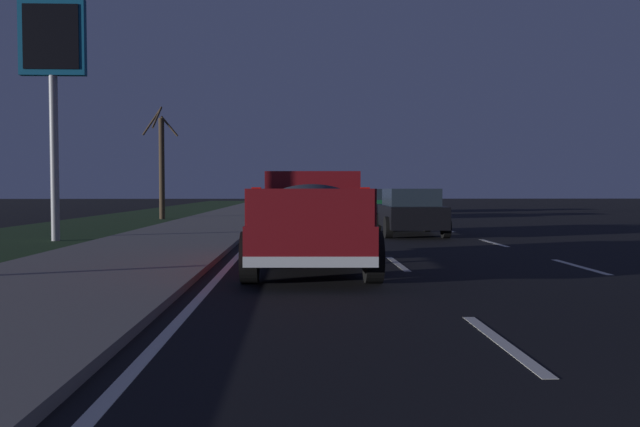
# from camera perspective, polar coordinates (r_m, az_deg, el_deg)

# --- Properties ---
(ground) EXTENTS (144.00, 144.00, 0.00)m
(ground) POSITION_cam_1_polar(r_m,az_deg,el_deg) (28.60, 5.59, -0.82)
(ground) COLOR black
(sidewalk_shoulder) EXTENTS (108.00, 4.00, 0.12)m
(sidewalk_shoulder) POSITION_cam_1_polar(r_m,az_deg,el_deg) (28.59, -9.38, -0.72)
(sidewalk_shoulder) COLOR slate
(sidewalk_shoulder) RESTS_ON ground
(grass_verge) EXTENTS (108.00, 6.00, 0.01)m
(grass_verge) POSITION_cam_1_polar(r_m,az_deg,el_deg) (29.66, -19.01, -0.81)
(grass_verge) COLOR #1E3819
(grass_verge) RESTS_ON ground
(lane_markings) EXTENTS (108.00, 7.04, 0.01)m
(lane_markings) POSITION_cam_1_polar(r_m,az_deg,el_deg) (31.85, -0.65, -0.49)
(lane_markings) COLOR silver
(lane_markings) RESTS_ON ground
(pickup_truck) EXTENTS (5.48, 2.40, 1.87)m
(pickup_truck) POSITION_cam_1_polar(r_m,az_deg,el_deg) (11.84, -0.69, -0.37)
(pickup_truck) COLOR maroon
(pickup_truck) RESTS_ON ground
(sedan_white) EXTENTS (4.43, 2.06, 1.54)m
(sedan_white) POSITION_cam_1_polar(r_m,az_deg,el_deg) (42.23, 7.64, 1.22)
(sedan_white) COLOR silver
(sedan_white) RESTS_ON ground
(sedan_green) EXTENTS (4.43, 2.08, 1.54)m
(sedan_green) POSITION_cam_1_polar(r_m,az_deg,el_deg) (33.13, 4.15, 0.96)
(sedan_green) COLOR #14592D
(sedan_green) RESTS_ON ground
(sedan_black) EXTENTS (4.42, 2.06, 1.54)m
(sedan_black) POSITION_cam_1_polar(r_m,az_deg,el_deg) (20.87, 8.24, 0.20)
(sedan_black) COLOR black
(sedan_black) RESTS_ON ground
(gas_price_sign) EXTENTS (0.27, 1.90, 7.04)m
(gas_price_sign) POSITION_cam_1_polar(r_m,az_deg,el_deg) (20.15, -23.39, 12.87)
(gas_price_sign) COLOR #99999E
(gas_price_sign) RESTS_ON ground
(bare_tree_far) EXTENTS (1.31, 1.78, 5.72)m
(bare_tree_far) POSITION_cam_1_polar(r_m,az_deg,el_deg) (32.56, -14.38, 4.43)
(bare_tree_far) COLOR #423323
(bare_tree_far) RESTS_ON ground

